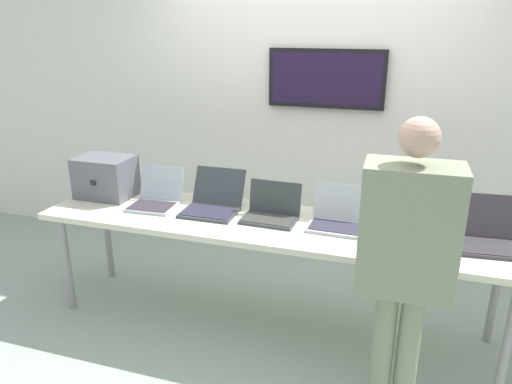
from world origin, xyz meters
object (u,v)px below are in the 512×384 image
laptop_station_0 (156,197)px  laptop_station_4 (408,226)px  laptop_station_3 (337,218)px  person (406,252)px  workbench (270,229)px  laptop_station_2 (271,211)px  laptop_station_1 (213,202)px  laptop_station_5 (484,235)px  equipment_box (106,177)px

laptop_station_0 → laptop_station_4: 1.70m
laptop_station_0 → laptop_station_3: size_ratio=1.06×
laptop_station_0 → person: person is taller
workbench → person: 1.08m
laptop_station_0 → laptop_station_4: size_ratio=1.02×
laptop_station_0 → laptop_station_2: size_ratio=1.01×
laptop_station_1 → laptop_station_5: (1.71, -0.02, 0.00)m
laptop_station_3 → laptop_station_4: bearing=-2.0°
laptop_station_3 → person: person is taller
laptop_station_4 → laptop_station_1: bearing=178.7°
equipment_box → person: (2.13, -0.73, 0.06)m
laptop_station_5 → person: size_ratio=0.25×
laptop_station_2 → equipment_box: bearing=177.4°
laptop_station_3 → laptop_station_4: 0.43m
laptop_station_0 → person: size_ratio=0.22×
equipment_box → laptop_station_5: bearing=-1.1°
laptop_station_3 → workbench: bearing=-171.5°
laptop_station_2 → laptop_station_5: size_ratio=0.90×
laptop_station_3 → laptop_station_4: (0.43, -0.01, 0.00)m
laptop_station_1 → laptop_station_2: size_ratio=1.10×
equipment_box → laptop_station_0: bearing=-7.3°
laptop_station_1 → laptop_station_5: 1.71m
equipment_box → laptop_station_4: (2.14, -0.06, -0.09)m
laptop_station_2 → laptop_station_0: bearing=179.9°
equipment_box → laptop_station_1: (0.86, -0.03, -0.09)m
laptop_station_1 → laptop_station_4: laptop_station_1 is taller
laptop_station_2 → laptop_station_4: size_ratio=1.02×
equipment_box → laptop_station_3: bearing=-1.4°
equipment_box → laptop_station_4: bearing=-1.5°
laptop_station_0 → laptop_station_4: bearing=-0.0°
laptop_station_2 → person: 1.09m
laptop_station_5 → person: 0.82m
equipment_box → workbench: bearing=-4.7°
equipment_box → person: 2.25m
laptop_station_1 → laptop_station_3: size_ratio=1.16×
workbench → laptop_station_2: bearing=94.8°
equipment_box → laptop_station_1: bearing=-1.9°
laptop_station_5 → workbench: bearing=-177.6°
workbench → laptop_station_5: (1.28, 0.05, 0.11)m
workbench → laptop_station_5: bearing=2.4°
equipment_box → laptop_station_2: 1.29m
laptop_station_0 → laptop_station_3: bearing=0.7°
laptop_station_2 → laptop_station_4: laptop_station_4 is taller
laptop_station_0 → laptop_station_5: 2.13m
workbench → laptop_station_0: bearing=176.7°
laptop_station_2 → laptop_station_3: (0.43, 0.02, 0.00)m
laptop_station_1 → person: size_ratio=0.24×
laptop_station_3 → laptop_station_5: bearing=-0.6°
workbench → laptop_station_3: size_ratio=8.99×
workbench → laptop_station_1: (-0.43, 0.08, 0.11)m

